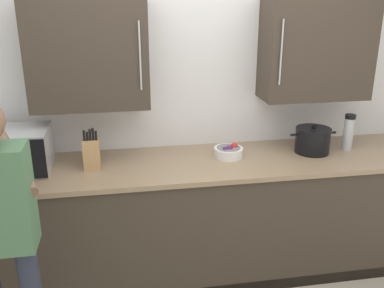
% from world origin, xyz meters
% --- Properties ---
extents(back_wall_tiled, '(4.29, 0.44, 2.54)m').
position_xyz_m(back_wall_tiled, '(0.00, 1.22, 1.37)').
color(back_wall_tiled, white).
rests_on(back_wall_tiled, ground_plane).
extents(counter_unit, '(3.79, 0.72, 0.92)m').
position_xyz_m(counter_unit, '(0.00, 0.87, 0.46)').
color(counter_unit, '#3D3328').
rests_on(counter_unit, ground_plane).
extents(microwave_oven, '(0.67, 0.75, 0.28)m').
position_xyz_m(microwave_oven, '(-1.41, 0.91, 1.06)').
color(microwave_oven, '#B7BABF').
rests_on(microwave_oven, counter_unit).
extents(stock_pot, '(0.36, 0.26, 0.22)m').
position_xyz_m(stock_pot, '(0.78, 0.91, 1.01)').
color(stock_pot, black).
rests_on(stock_pot, counter_unit).
extents(thermos_flask, '(0.08, 0.08, 0.28)m').
position_xyz_m(thermos_flask, '(1.07, 0.92, 1.06)').
color(thermos_flask, '#B7BABF').
rests_on(thermos_flask, counter_unit).
extents(fruit_bowl, '(0.21, 0.21, 0.10)m').
position_xyz_m(fruit_bowl, '(0.14, 0.92, 0.96)').
color(fruit_bowl, white).
rests_on(fruit_bowl, counter_unit).
extents(knife_block, '(0.11, 0.15, 0.29)m').
position_xyz_m(knife_block, '(-0.83, 0.89, 1.02)').
color(knife_block, tan).
rests_on(knife_block, counter_unit).
extents(person_figure, '(0.44, 0.63, 1.61)m').
position_xyz_m(person_figure, '(-1.25, 0.08, 0.96)').
color(person_figure, '#282D3D').
rests_on(person_figure, ground_plane).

